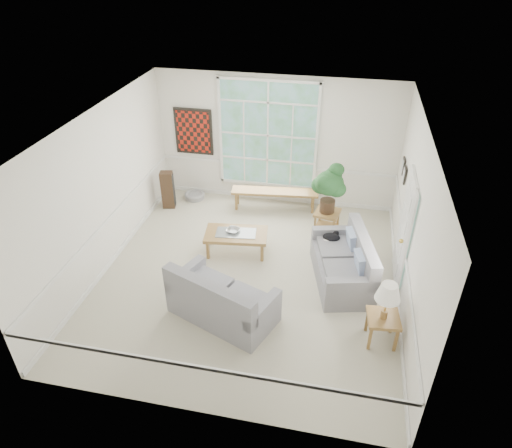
% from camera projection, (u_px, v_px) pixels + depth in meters
% --- Properties ---
extents(floor, '(5.50, 6.00, 0.01)m').
position_uv_depth(floor, '(249.00, 276.00, 8.68)').
color(floor, '#B9B39C').
rests_on(floor, ground).
extents(ceiling, '(5.50, 6.00, 0.02)m').
position_uv_depth(ceiling, '(247.00, 124.00, 7.05)').
color(ceiling, white).
rests_on(ceiling, ground).
extents(wall_back, '(5.50, 0.02, 3.00)m').
position_uv_depth(wall_back, '(277.00, 142.00, 10.33)').
color(wall_back, white).
rests_on(wall_back, ground).
extents(wall_front, '(5.50, 0.02, 3.00)m').
position_uv_depth(wall_front, '(193.00, 334.00, 5.39)').
color(wall_front, white).
rests_on(wall_front, ground).
extents(wall_left, '(0.02, 6.00, 3.00)m').
position_uv_depth(wall_left, '(101.00, 192.00, 8.33)').
color(wall_left, white).
rests_on(wall_left, ground).
extents(wall_right, '(0.02, 6.00, 3.00)m').
position_uv_depth(wall_right, '(413.00, 225.00, 7.40)').
color(wall_right, white).
rests_on(wall_right, ground).
extents(window_back, '(2.30, 0.08, 2.40)m').
position_uv_depth(window_back, '(268.00, 135.00, 10.25)').
color(window_back, white).
rests_on(window_back, wall_back).
extents(entry_door, '(0.08, 0.90, 2.10)m').
position_uv_depth(entry_door, '(403.00, 228.00, 8.14)').
color(entry_door, white).
rests_on(entry_door, floor).
extents(door_sidelight, '(0.08, 0.26, 1.90)m').
position_uv_depth(door_sidelight, '(407.00, 243.00, 7.57)').
color(door_sidelight, white).
rests_on(door_sidelight, wall_right).
extents(wall_art, '(0.90, 0.06, 1.10)m').
position_uv_depth(wall_art, '(194.00, 132.00, 10.57)').
color(wall_art, '#61160D').
rests_on(wall_art, wall_back).
extents(wall_frame_near, '(0.04, 0.26, 0.32)m').
position_uv_depth(wall_frame_near, '(404.00, 175.00, 8.82)').
color(wall_frame_near, black).
rests_on(wall_frame_near, wall_right).
extents(wall_frame_far, '(0.04, 0.26, 0.32)m').
position_uv_depth(wall_frame_far, '(403.00, 166.00, 9.15)').
color(wall_frame_far, black).
rests_on(wall_frame_far, wall_right).
extents(loveseat_right, '(1.29, 1.90, 0.94)m').
position_uv_depth(loveseat_right, '(342.00, 260.00, 8.31)').
color(loveseat_right, gray).
rests_on(loveseat_right, floor).
extents(loveseat_front, '(1.96, 1.49, 0.95)m').
position_uv_depth(loveseat_front, '(223.00, 294.00, 7.52)').
color(loveseat_front, gray).
rests_on(loveseat_front, floor).
extents(coffee_table, '(1.31, 0.83, 0.46)m').
position_uv_depth(coffee_table, '(236.00, 242.00, 9.19)').
color(coffee_table, olive).
rests_on(coffee_table, floor).
extents(pewter_bowl, '(0.37, 0.37, 0.08)m').
position_uv_depth(pewter_bowl, '(233.00, 230.00, 9.08)').
color(pewter_bowl, '#A4A4AA').
rests_on(pewter_bowl, coffee_table).
extents(window_bench, '(2.03, 0.62, 0.47)m').
position_uv_depth(window_bench, '(275.00, 200.00, 10.65)').
color(window_bench, olive).
rests_on(window_bench, floor).
extents(end_table, '(0.59, 0.59, 0.51)m').
position_uv_depth(end_table, '(327.00, 222.00, 9.81)').
color(end_table, olive).
rests_on(end_table, floor).
extents(houseplant, '(0.64, 0.64, 1.09)m').
position_uv_depth(houseplant, '(329.00, 189.00, 9.38)').
color(houseplant, '#204E24').
rests_on(houseplant, end_table).
extents(side_table, '(0.54, 0.54, 0.50)m').
position_uv_depth(side_table, '(381.00, 329.00, 7.17)').
color(side_table, olive).
rests_on(side_table, floor).
extents(table_lamp, '(0.45, 0.45, 0.66)m').
position_uv_depth(table_lamp, '(387.00, 302.00, 6.84)').
color(table_lamp, white).
rests_on(table_lamp, side_table).
extents(pet_bed, '(0.50, 0.50, 0.14)m').
position_uv_depth(pet_bed, '(195.00, 195.00, 11.15)').
color(pet_bed, gray).
rests_on(pet_bed, floor).
extents(floor_speaker, '(0.32, 0.27, 0.90)m').
position_uv_depth(floor_speaker, '(168.00, 190.00, 10.60)').
color(floor_speaker, '#392719').
rests_on(floor_speaker, floor).
extents(cat, '(0.41, 0.39, 0.16)m').
position_uv_depth(cat, '(331.00, 237.00, 8.77)').
color(cat, black).
rests_on(cat, loveseat_right).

